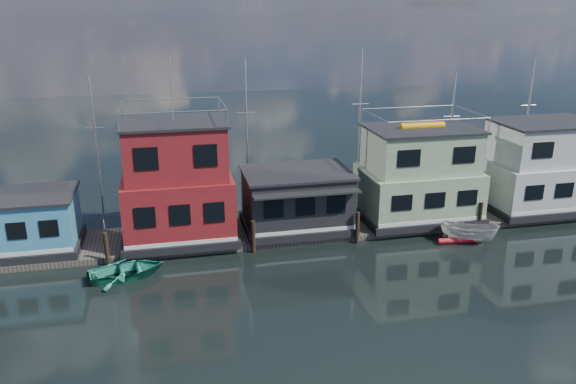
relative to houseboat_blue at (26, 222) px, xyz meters
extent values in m
plane|color=black|center=(18.00, -12.00, -2.21)|extent=(160.00, 160.00, 0.00)
cube|color=#595147|center=(18.00, 0.00, -2.01)|extent=(48.00, 5.00, 0.40)
cube|color=black|center=(0.00, 0.00, -1.56)|extent=(6.40, 4.90, 0.50)
cube|color=#4493BB|center=(0.00, 0.00, 0.19)|extent=(6.00, 4.50, 3.00)
cube|color=black|center=(0.00, 0.00, 1.77)|extent=(6.30, 4.80, 0.16)
cube|color=black|center=(9.50, 0.00, -1.56)|extent=(7.40, 5.90, 0.50)
cube|color=maroon|center=(9.50, 0.00, 0.57)|extent=(7.00, 5.50, 3.74)
cube|color=maroon|center=(9.50, 0.00, 4.17)|extent=(6.30, 4.95, 3.46)
cube|color=black|center=(9.50, 0.00, 5.97)|extent=(6.65, 5.23, 0.16)
cylinder|color=silver|center=(9.50, 0.00, 8.05)|extent=(0.08, 0.08, 4.00)
cube|color=black|center=(17.50, 0.00, -1.56)|extent=(7.40, 5.40, 0.50)
cube|color=black|center=(17.50, 0.00, 0.39)|extent=(7.00, 5.00, 3.40)
cube|color=black|center=(17.50, 0.00, 2.17)|extent=(7.30, 5.30, 0.16)
cube|color=black|center=(17.50, -2.80, 1.58)|extent=(7.00, 1.20, 0.12)
cube|color=black|center=(26.50, 0.00, -1.56)|extent=(8.40, 5.90, 0.50)
cube|color=#98AD85|center=(26.50, 0.00, 0.25)|extent=(8.00, 5.50, 3.12)
cube|color=#98AD85|center=(26.50, 0.00, 3.25)|extent=(7.20, 4.95, 2.88)
cube|color=black|center=(26.50, 0.00, 4.77)|extent=(7.60, 5.23, 0.16)
cylinder|color=orange|center=(26.50, 0.00, 4.94)|extent=(3.20, 0.56, 0.56)
cube|color=black|center=(36.50, 0.00, -1.56)|extent=(8.40, 5.90, 0.50)
cube|color=silver|center=(36.50, 0.00, 0.25)|extent=(8.00, 5.50, 3.12)
cube|color=silver|center=(36.50, 0.00, 3.25)|extent=(7.20, 4.95, 2.88)
cube|color=black|center=(36.50, 0.00, 4.77)|extent=(7.60, 5.23, 0.16)
cylinder|color=#2D2116|center=(5.00, -2.80, -1.11)|extent=(0.28, 0.28, 2.20)
cylinder|color=#2D2116|center=(14.00, -2.80, -1.11)|extent=(0.28, 0.28, 2.20)
cylinder|color=#2D2116|center=(21.00, -2.80, -1.11)|extent=(0.28, 0.28, 2.20)
cylinder|color=#2D2116|center=(30.00, -2.80, -1.11)|extent=(0.28, 0.28, 2.20)
cylinder|color=silver|center=(4.00, 6.00, 3.04)|extent=(0.16, 0.16, 10.50)
cylinder|color=silver|center=(4.00, 6.00, 4.62)|extent=(1.40, 0.06, 0.06)
cylinder|color=silver|center=(15.00, 6.00, 3.54)|extent=(0.16, 0.16, 11.50)
cylinder|color=silver|center=(15.00, 6.00, 5.27)|extent=(1.40, 0.06, 0.06)
cylinder|color=silver|center=(24.00, 6.00, 3.79)|extent=(0.16, 0.16, 12.00)
cylinder|color=silver|center=(24.00, 6.00, 5.59)|extent=(1.40, 0.06, 0.06)
cylinder|color=silver|center=(32.00, 6.00, 2.79)|extent=(0.16, 0.16, 10.00)
cylinder|color=silver|center=(32.00, 6.00, 4.29)|extent=(1.40, 0.06, 0.06)
cylinder|color=silver|center=(39.00, 6.00, 3.29)|extent=(0.16, 0.16, 11.00)
cylinder|color=silver|center=(39.00, 6.00, 4.94)|extent=(1.40, 0.06, 0.06)
imported|color=teal|center=(6.20, -4.58, -1.75)|extent=(4.91, 3.95, 0.90)
imported|color=beige|center=(28.37, -4.31, -1.48)|extent=(3.98, 3.08, 1.46)
cylinder|color=red|center=(27.58, -4.27, -2.01)|extent=(2.70, 0.64, 0.39)
camera|label=1|loc=(9.01, -35.57, 13.01)|focal=35.00mm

